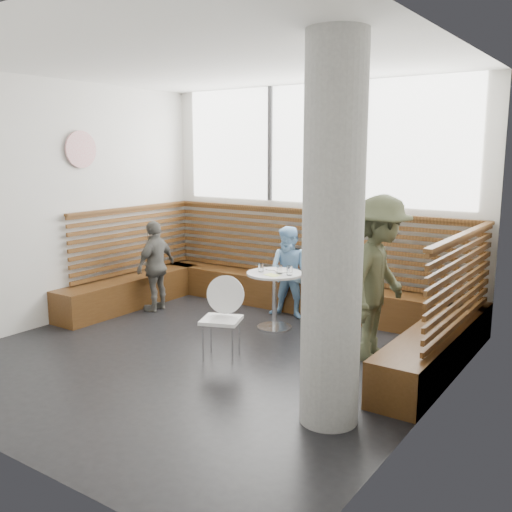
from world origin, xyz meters
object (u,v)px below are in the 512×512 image
Objects in this scene: concrete_column at (333,237)px; cafe_table at (275,288)px; child_back at (290,273)px; child_left at (156,266)px; cafe_chair at (225,311)px; adult_man at (379,279)px.

cafe_table is (-1.77, 1.92, -1.07)m from concrete_column.
child_back is 1.94m from child_left.
cafe_chair is at bearing -90.80° from child_back.
adult_man is 3.43m from child_left.
cafe_chair is 2.21m from child_left.
cafe_chair is (0.10, -1.19, -0.00)m from cafe_table.
child_left is at bearing 155.24° from concrete_column.
concrete_column reaches higher than cafe_chair.
adult_man is at bearing -11.67° from cafe_table.
adult_man is 1.87m from child_back.
concrete_column is at bearing 60.28° from child_left.
cafe_chair is 0.71× the size of child_back.
concrete_column is 2.45× the size of child_left.
concrete_column is at bearing -44.87° from cafe_chair.
adult_man reaches higher than child_back.
child_back is at bearing 127.27° from concrete_column.
child_back is (-1.64, 0.86, -0.28)m from adult_man.
cafe_table is at bearing 73.63° from cafe_chair.
child_back is at bearing 99.90° from cafe_table.
cafe_chair is 0.69× the size of child_left.
adult_man is 1.44× the size of child_back.
adult_man is (1.44, 0.87, 0.38)m from cafe_chair.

